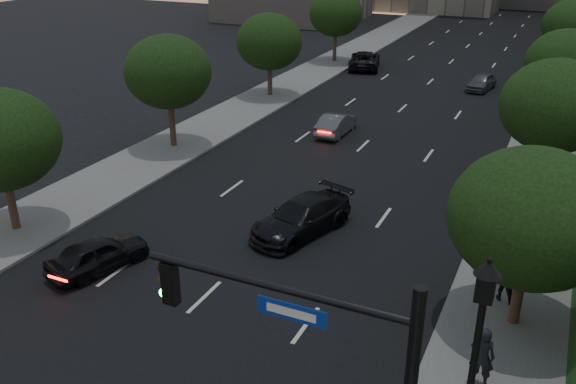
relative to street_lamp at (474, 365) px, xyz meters
The scene contains 20 objects.
ground 10.24m from the street_lamp, 168.48° to the right, with size 160.00×160.00×0.00m, color black.
road_surface 29.77m from the street_lamp, 109.09° to the left, with size 16.00×140.00×0.02m, color black.
sidewalk_right 28.15m from the street_lamp, 88.87° to the left, with size 4.50×140.00×0.15m, color slate.
sidewalk_left 34.49m from the street_lamp, 125.44° to the left, with size 4.50×140.00×0.15m, color slate.
tree_right_a 6.21m from the street_lamp, 84.28° to the left, with size 5.20×5.20×6.24m.
tree_right_b 18.13m from the street_lamp, 88.08° to the left, with size 5.20×5.20×6.74m.
tree_right_c 31.06m from the street_lamp, 88.88° to the left, with size 5.20×5.20×6.24m.
tree_right_d 45.07m from the street_lamp, 89.23° to the left, with size 5.20×5.20×6.74m.
tree_left_b 25.70m from the street_lamp, 141.29° to the left, with size 5.00×5.00×6.71m.
tree_left_c 35.28m from the street_lamp, 124.56° to the left, with size 5.00×5.00×6.34m.
tree_left_d 47.48m from the street_lamp, 114.93° to the left, with size 5.00×5.00×6.71m.
street_lamp is the anchor object (origin of this frame).
sedan_near_left 14.90m from the street_lamp, 168.33° to the left, with size 1.62×4.04×1.38m, color black.
sedan_mid_left 25.58m from the street_lamp, 118.09° to the left, with size 1.45×4.15×1.37m, color #54555B.
sedan_far_left 44.82m from the street_lamp, 111.59° to the left, with size 2.64×5.72×1.59m, color black.
sedan_near_right 12.64m from the street_lamp, 133.17° to the left, with size 2.13×5.24×1.52m, color black.
sedan_far_right 38.42m from the street_lamp, 98.06° to the left, with size 1.60×3.98×1.36m, color #505258.
pedestrian_a 2.86m from the street_lamp, 89.43° to the left, with size 0.70×0.46×1.93m, color black.
pedestrian_b 7.41m from the street_lamp, 88.99° to the left, with size 0.92×0.71×1.88m, color black.
pedestrian_c 9.65m from the street_lamp, 90.01° to the left, with size 1.06×0.44×1.81m, color black.
Camera 1 is at (10.58, -10.58, 12.42)m, focal length 38.00 mm.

